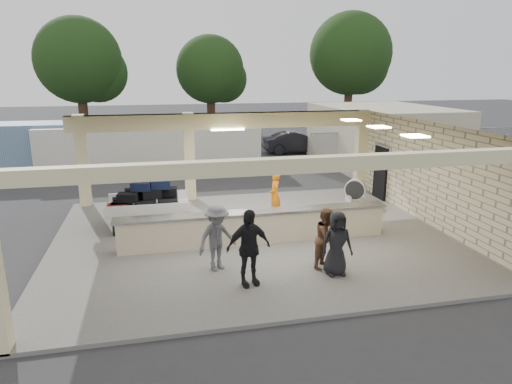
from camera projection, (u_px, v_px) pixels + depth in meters
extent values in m
plane|color=#2C2C2E|center=(252.00, 239.00, 14.25)|extent=(120.00, 120.00, 0.00)
cube|color=#5F5D58|center=(252.00, 238.00, 14.24)|extent=(12.00, 10.00, 0.10)
cube|color=beige|center=(252.00, 127.00, 13.35)|extent=(12.00, 10.00, 0.02)
cube|color=beige|center=(429.00, 176.00, 15.06)|extent=(0.02, 10.00, 3.50)
cube|color=black|center=(380.00, 173.00, 18.22)|extent=(0.10, 0.95, 2.10)
cube|color=beige|center=(227.00, 121.00, 17.90)|extent=(12.00, 0.50, 0.60)
cube|color=beige|center=(304.00, 165.00, 8.81)|extent=(12.00, 0.30, 0.30)
cube|color=beige|center=(82.00, 162.00, 17.11)|extent=(0.40, 0.40, 3.50)
cube|color=beige|center=(189.00, 157.00, 17.95)|extent=(0.40, 0.40, 3.50)
cube|color=beige|center=(361.00, 150.00, 19.53)|extent=(0.40, 0.40, 3.50)
cube|color=white|center=(228.00, 130.00, 17.75)|extent=(1.30, 0.12, 0.06)
cube|color=#FFEABF|center=(351.00, 120.00, 15.57)|extent=(0.55, 0.55, 0.04)
cube|color=#FFEABF|center=(379.00, 127.00, 13.68)|extent=(0.55, 0.55, 0.04)
cube|color=#FFEABF|center=(415.00, 136.00, 11.79)|extent=(0.55, 0.55, 0.04)
cube|color=beige|center=(255.00, 228.00, 13.64)|extent=(8.00, 0.50, 0.90)
cube|color=#B7B7BC|center=(255.00, 212.00, 13.51)|extent=(8.20, 0.58, 0.06)
cube|color=silver|center=(149.00, 209.00, 14.93)|extent=(2.63, 1.58, 0.13)
cylinder|color=black|center=(115.00, 229.00, 14.27)|extent=(0.13, 0.42, 0.42)
cylinder|color=black|center=(118.00, 218.00, 15.36)|extent=(0.13, 0.42, 0.42)
cylinder|color=black|center=(183.00, 224.00, 14.71)|extent=(0.13, 0.42, 0.42)
cylinder|color=black|center=(181.00, 214.00, 15.80)|extent=(0.13, 0.42, 0.42)
cube|color=silver|center=(149.00, 196.00, 15.62)|extent=(2.63, 0.06, 0.32)
cube|color=silver|center=(148.00, 209.00, 14.13)|extent=(2.63, 0.06, 0.32)
cube|color=black|center=(121.00, 207.00, 14.40)|extent=(0.61, 0.40, 0.27)
cube|color=black|center=(145.00, 206.00, 14.56)|extent=(0.61, 0.40, 0.27)
cube|color=black|center=(168.00, 204.00, 14.71)|extent=(0.61, 0.40, 0.27)
cube|color=black|center=(122.00, 202.00, 15.00)|extent=(0.61, 0.40, 0.27)
cube|color=black|center=(145.00, 200.00, 15.15)|extent=(0.61, 0.40, 0.27)
cube|color=black|center=(168.00, 199.00, 15.30)|extent=(0.61, 0.40, 0.27)
cube|color=black|center=(128.00, 197.00, 14.47)|extent=(0.61, 0.40, 0.27)
cube|color=black|center=(151.00, 194.00, 14.82)|extent=(0.61, 0.40, 0.27)
cube|color=black|center=(168.00, 192.00, 15.13)|extent=(0.61, 0.40, 0.27)
cube|color=black|center=(135.00, 193.00, 15.01)|extent=(0.61, 0.40, 0.27)
cube|color=black|center=(141.00, 186.00, 14.68)|extent=(0.61, 0.40, 0.27)
cube|color=black|center=(161.00, 185.00, 14.91)|extent=(0.61, 0.40, 0.27)
cube|color=#590F0C|center=(117.00, 208.00, 14.28)|extent=(0.61, 0.40, 0.27)
cylinder|color=silver|center=(355.00, 189.00, 17.85)|extent=(0.83, 0.71, 0.83)
cylinder|color=black|center=(355.00, 189.00, 17.85)|extent=(0.78, 0.69, 0.74)
cube|color=silver|center=(348.00, 199.00, 17.89)|extent=(0.06, 0.46, 0.28)
cube|color=silver|center=(361.00, 198.00, 18.01)|extent=(0.06, 0.46, 0.28)
imported|color=orange|center=(275.00, 195.00, 15.86)|extent=(0.40, 0.64, 1.64)
imported|color=brown|center=(327.00, 238.00, 11.84)|extent=(0.80, 0.78, 1.60)
imported|color=black|center=(248.00, 248.00, 10.81)|extent=(1.16, 0.60, 1.89)
imported|color=#545359|center=(217.00, 238.00, 11.66)|extent=(1.18, 0.87, 1.75)
imported|color=black|center=(337.00, 243.00, 11.41)|extent=(0.81, 0.34, 1.65)
imported|color=white|center=(363.00, 145.00, 28.04)|extent=(5.40, 4.04, 1.39)
imported|color=white|center=(421.00, 142.00, 28.74)|extent=(5.18, 3.32, 1.53)
imported|color=black|center=(296.00, 142.00, 29.01)|extent=(4.13, 1.55, 1.37)
cube|color=silver|center=(152.00, 148.00, 23.77)|extent=(11.15, 2.27, 2.42)
cylinder|color=gray|center=(310.00, 153.00, 23.53)|extent=(0.06, 0.06, 2.00)
cylinder|color=gray|center=(346.00, 151.00, 23.95)|extent=(0.06, 0.06, 2.00)
cylinder|color=gray|center=(381.00, 150.00, 24.37)|extent=(0.06, 0.06, 2.00)
cylinder|color=gray|center=(415.00, 149.00, 24.79)|extent=(0.06, 0.06, 2.00)
cylinder|color=gray|center=(448.00, 147.00, 25.21)|extent=(0.06, 0.06, 2.00)
cylinder|color=gray|center=(479.00, 146.00, 25.63)|extent=(0.06, 0.06, 2.00)
cylinder|color=gray|center=(510.00, 145.00, 26.05)|extent=(0.06, 0.06, 2.00)
cube|color=gray|center=(415.00, 149.00, 24.79)|extent=(12.00, 0.02, 2.00)
cylinder|color=gray|center=(417.00, 130.00, 24.53)|extent=(12.00, 0.05, 0.05)
cylinder|color=#382619|center=(83.00, 109.00, 34.63)|extent=(0.70, 0.70, 4.50)
sphere|color=black|center=(78.00, 60.00, 33.70)|extent=(6.30, 6.30, 6.30)
sphere|color=black|center=(97.00, 73.00, 34.75)|extent=(4.50, 4.50, 4.50)
cylinder|color=#382619|center=(211.00, 108.00, 38.67)|extent=(0.70, 0.70, 4.00)
sphere|color=black|center=(210.00, 69.00, 37.85)|extent=(5.60, 5.60, 5.60)
sphere|color=black|center=(223.00, 79.00, 38.87)|extent=(4.00, 4.00, 4.00)
cylinder|color=#382619|center=(348.00, 101.00, 40.12)|extent=(0.70, 0.70, 5.00)
sphere|color=black|center=(350.00, 54.00, 39.09)|extent=(7.00, 7.00, 7.00)
sphere|color=black|center=(360.00, 66.00, 40.16)|extent=(5.00, 5.00, 5.00)
cube|color=beige|center=(382.00, 136.00, 25.26)|extent=(6.00, 8.00, 3.20)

